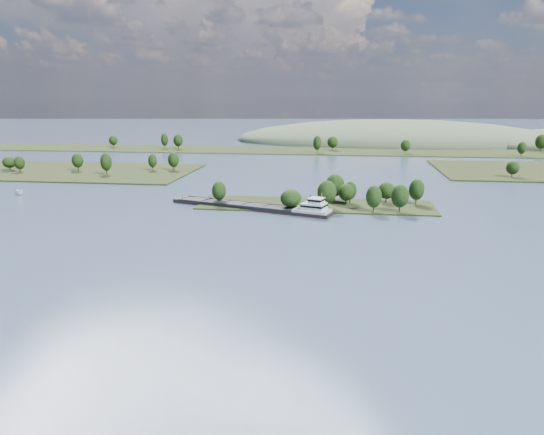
# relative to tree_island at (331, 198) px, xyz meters

# --- Properties ---
(ground) EXTENTS (1800.00, 1800.00, 0.00)m
(ground) POSITION_rel_tree_island_xyz_m (-6.66, -58.96, -3.67)
(ground) COLOR #3D5069
(ground) RESTS_ON ground
(tree_island) EXTENTS (100.00, 32.69, 13.18)m
(tree_island) POSITION_rel_tree_island_xyz_m (0.00, 0.00, 0.00)
(tree_island) COLOR black
(tree_island) RESTS_ON ground
(back_shoreline) EXTENTS (900.00, 60.00, 15.43)m
(back_shoreline) POSITION_rel_tree_island_xyz_m (0.83, 220.92, -3.01)
(back_shoreline) COLOR black
(back_shoreline) RESTS_ON ground
(hill_west) EXTENTS (320.00, 160.00, 44.00)m
(hill_west) POSITION_rel_tree_island_xyz_m (53.34, 321.04, -3.67)
(hill_west) COLOR #44563B
(hill_west) RESTS_ON ground
(cargo_barge) EXTENTS (71.30, 30.61, 9.77)m
(cargo_barge) POSITION_rel_tree_island_xyz_m (-28.88, -10.34, -2.44)
(cargo_barge) COLOR black
(cargo_barge) RESTS_ON ground
(motorboat) EXTENTS (6.77, 6.08, 2.57)m
(motorboat) POSITION_rel_tree_island_xyz_m (-147.56, 6.93, -2.39)
(motorboat) COLOR silver
(motorboat) RESTS_ON ground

